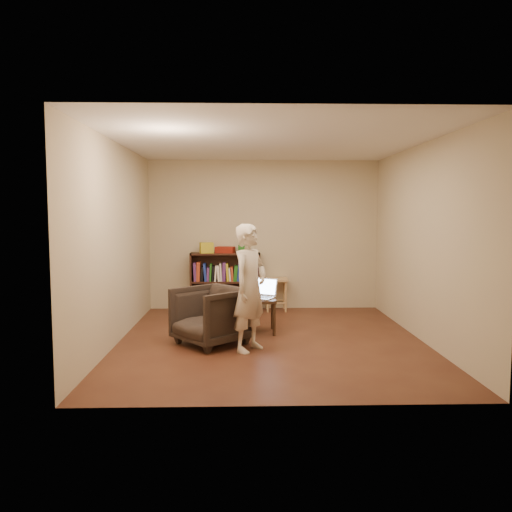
{
  "coord_description": "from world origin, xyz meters",
  "views": [
    {
      "loc": [
        -0.37,
        -6.49,
        1.7
      ],
      "look_at": [
        -0.19,
        0.35,
        1.1
      ],
      "focal_mm": 35.0,
      "sensor_mm": 36.0,
      "label": 1
    }
  ],
  "objects_px": {
    "armchair": "(211,316)",
    "bookshelf": "(225,285)",
    "person": "(250,288)",
    "laptop": "(262,293)",
    "side_table": "(259,304)",
    "stool": "(276,285)"
  },
  "relations": [
    {
      "from": "armchair",
      "to": "person",
      "type": "height_order",
      "value": "person"
    },
    {
      "from": "armchair",
      "to": "laptop",
      "type": "distance_m",
      "value": 0.96
    },
    {
      "from": "bookshelf",
      "to": "laptop",
      "type": "bearing_deg",
      "value": -70.11
    },
    {
      "from": "bookshelf",
      "to": "side_table",
      "type": "height_order",
      "value": "bookshelf"
    },
    {
      "from": "stool",
      "to": "person",
      "type": "relative_size",
      "value": 0.36
    },
    {
      "from": "bookshelf",
      "to": "armchair",
      "type": "xyz_separation_m",
      "value": [
        -0.11,
        -2.25,
        -0.07
      ]
    },
    {
      "from": "bookshelf",
      "to": "stool",
      "type": "relative_size",
      "value": 2.13
    },
    {
      "from": "armchair",
      "to": "person",
      "type": "xyz_separation_m",
      "value": [
        0.5,
        -0.32,
        0.41
      ]
    },
    {
      "from": "bookshelf",
      "to": "side_table",
      "type": "xyz_separation_m",
      "value": [
        0.53,
        -1.64,
        -0.03
      ]
    },
    {
      "from": "bookshelf",
      "to": "person",
      "type": "distance_m",
      "value": 2.62
    },
    {
      "from": "side_table",
      "to": "bookshelf",
      "type": "bearing_deg",
      "value": 107.78
    },
    {
      "from": "laptop",
      "to": "person",
      "type": "distance_m",
      "value": 1.02
    },
    {
      "from": "stool",
      "to": "laptop",
      "type": "relative_size",
      "value": 1.16
    },
    {
      "from": "side_table",
      "to": "laptop",
      "type": "distance_m",
      "value": 0.16
    },
    {
      "from": "stool",
      "to": "armchair",
      "type": "xyz_separation_m",
      "value": [
        -0.99,
        -2.18,
        -0.08
      ]
    },
    {
      "from": "bookshelf",
      "to": "side_table",
      "type": "distance_m",
      "value": 1.72
    },
    {
      "from": "bookshelf",
      "to": "armchair",
      "type": "relative_size",
      "value": 1.47
    },
    {
      "from": "armchair",
      "to": "side_table",
      "type": "xyz_separation_m",
      "value": [
        0.63,
        0.61,
        0.03
      ]
    },
    {
      "from": "side_table",
      "to": "laptop",
      "type": "xyz_separation_m",
      "value": [
        0.05,
        0.05,
        0.14
      ]
    },
    {
      "from": "stool",
      "to": "laptop",
      "type": "distance_m",
      "value": 1.56
    },
    {
      "from": "person",
      "to": "bookshelf",
      "type": "bearing_deg",
      "value": 43.57
    },
    {
      "from": "armchair",
      "to": "bookshelf",
      "type": "bearing_deg",
      "value": 135.75
    }
  ]
}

